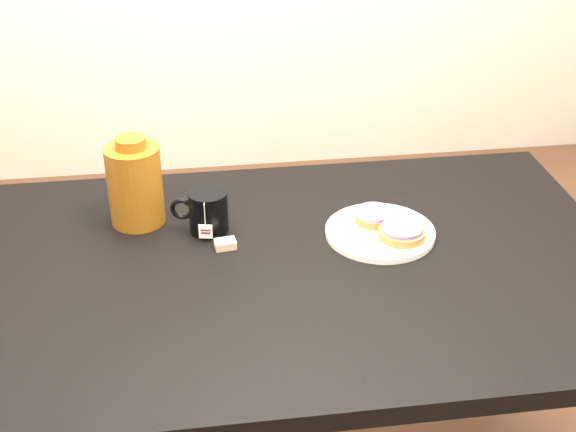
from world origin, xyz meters
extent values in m
cube|color=black|center=(0.00, 0.00, 0.73)|extent=(1.40, 0.90, 0.04)
cylinder|color=black|center=(-0.64, 0.39, 0.35)|extent=(0.06, 0.06, 0.71)
cylinder|color=black|center=(0.64, 0.39, 0.35)|extent=(0.06, 0.06, 0.71)
cylinder|color=white|center=(0.20, 0.08, 0.76)|extent=(0.24, 0.24, 0.01)
torus|color=white|center=(0.20, 0.08, 0.76)|extent=(0.24, 0.24, 0.01)
cylinder|color=brown|center=(0.20, 0.12, 0.77)|extent=(0.12, 0.12, 0.02)
cylinder|color=gray|center=(0.20, 0.12, 0.79)|extent=(0.12, 0.12, 0.01)
cylinder|color=brown|center=(0.24, 0.05, 0.77)|extent=(0.14, 0.14, 0.02)
cylinder|color=gray|center=(0.24, 0.05, 0.79)|extent=(0.12, 0.12, 0.01)
cylinder|color=black|center=(-0.17, 0.16, 0.80)|extent=(0.10, 0.10, 0.10)
cylinder|color=black|center=(-0.17, 0.16, 0.84)|extent=(0.07, 0.07, 0.00)
torus|color=black|center=(-0.23, 0.17, 0.80)|extent=(0.05, 0.02, 0.05)
cylinder|color=beige|center=(-0.18, 0.11, 0.82)|extent=(0.00, 0.00, 0.05)
cube|color=white|center=(-0.18, 0.11, 0.78)|extent=(0.03, 0.01, 0.03)
cube|color=#C6B793|center=(-0.14, 0.08, 0.76)|extent=(0.05, 0.04, 0.02)
cylinder|color=#65350D|center=(-0.33, 0.22, 0.84)|extent=(0.14, 0.14, 0.18)
cylinder|color=#65350D|center=(-0.33, 0.22, 0.94)|extent=(0.07, 0.07, 0.02)
camera|label=1|loc=(-0.21, -1.39, 1.67)|focal=50.00mm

